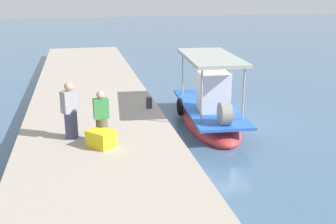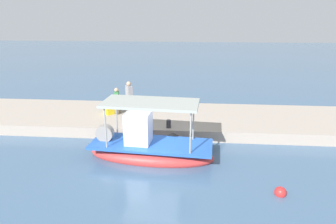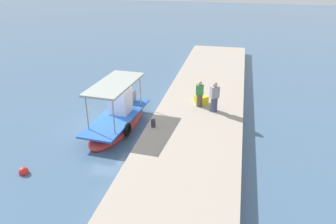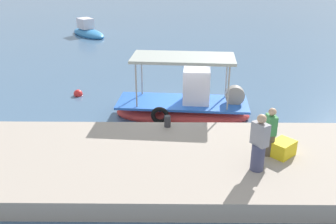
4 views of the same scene
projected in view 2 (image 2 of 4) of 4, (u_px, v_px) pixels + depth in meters
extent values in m
plane|color=#446180|center=(152.00, 160.00, 13.37)|extent=(120.00, 120.00, 0.00)
cube|color=#A6988A|center=(162.00, 119.00, 17.70)|extent=(36.00, 5.05, 0.60)
ellipsoid|color=#C63533|center=(151.00, 155.00, 13.59)|extent=(5.90, 2.38, 0.97)
cube|color=blue|center=(151.00, 144.00, 13.42)|extent=(5.67, 2.36, 0.10)
cube|color=silver|center=(138.00, 129.00, 13.28)|extent=(1.18, 1.15, 1.55)
cylinder|color=gray|center=(106.00, 129.00, 12.72)|extent=(0.07, 0.07, 1.95)
cylinder|color=gray|center=(117.00, 118.00, 14.10)|extent=(0.07, 0.07, 1.95)
cylinder|color=gray|center=(191.00, 134.00, 12.16)|extent=(0.07, 0.07, 1.95)
cylinder|color=gray|center=(193.00, 122.00, 13.54)|extent=(0.07, 0.07, 1.95)
cube|color=#A0A69D|center=(150.00, 103.00, 12.80)|extent=(4.32, 2.19, 0.12)
torus|color=black|center=(173.00, 140.00, 14.30)|extent=(0.75, 0.24, 0.74)
cylinder|color=gray|center=(105.00, 133.00, 13.63)|extent=(0.82, 0.41, 0.80)
cylinder|color=brown|center=(117.00, 108.00, 17.60)|extent=(0.39, 0.39, 0.75)
cube|color=#378445|center=(117.00, 97.00, 17.38)|extent=(0.30, 0.48, 0.62)
sphere|color=tan|center=(116.00, 90.00, 17.25)|extent=(0.24, 0.24, 0.24)
cylinder|color=#404362|center=(130.00, 103.00, 18.41)|extent=(0.55, 0.55, 0.83)
cube|color=gray|center=(129.00, 91.00, 18.17)|extent=(0.52, 0.58, 0.69)
sphere|color=tan|center=(129.00, 84.00, 18.02)|extent=(0.27, 0.27, 0.27)
cylinder|color=#2D2D33|center=(169.00, 124.00, 15.47)|extent=(0.24, 0.24, 0.43)
cube|color=yellow|center=(111.00, 109.00, 17.73)|extent=(0.95, 0.94, 0.50)
sphere|color=red|center=(280.00, 193.00, 10.78)|extent=(0.44, 0.44, 0.44)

